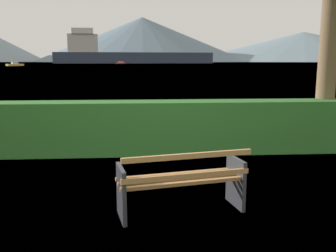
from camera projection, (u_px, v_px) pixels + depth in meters
ground_plane at (180, 211)px, 4.83m from camera, size 1400.00×1400.00×0.00m
water_surface at (143, 63)px, 307.18m from camera, size 620.00×620.00×0.00m
park_bench at (182, 182)px, 4.70m from camera, size 1.73×0.89×0.87m
hedge_row at (166, 127)px, 7.81m from camera, size 11.96×0.70×1.12m
cargo_ship_large at (122, 54)px, 251.54m from camera, size 109.53×27.60×22.94m
fishing_boat_near at (15, 64)px, 132.80m from camera, size 5.56×5.73×1.47m
sailboat_mid at (121, 63)px, 220.80m from camera, size 5.92×9.49×1.35m
distant_hills at (116, 39)px, 559.51m from camera, size 942.60×399.28×87.04m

